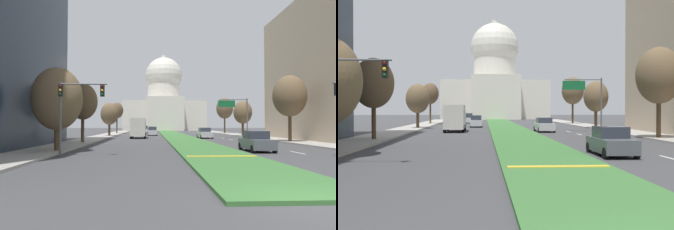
% 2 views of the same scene
% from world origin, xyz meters
% --- Properties ---
extents(ground_plane, '(260.00, 260.00, 0.00)m').
position_xyz_m(ground_plane, '(0.00, 55.85, 0.00)').
color(ground_plane, '#3D3D3F').
extents(grass_median, '(5.04, 100.53, 0.14)m').
position_xyz_m(grass_median, '(0.00, 50.27, 0.07)').
color(grass_median, '#386B33').
rests_on(grass_median, ground_plane).
extents(median_curb_nose, '(4.54, 0.50, 0.04)m').
position_xyz_m(median_curb_nose, '(0.00, 11.89, 0.16)').
color(median_curb_nose, gold).
rests_on(median_curb_nose, grass_median).
extents(lane_dashes_right, '(0.16, 44.65, 0.01)m').
position_xyz_m(lane_dashes_right, '(6.95, 39.01, 0.00)').
color(lane_dashes_right, silver).
rests_on(lane_dashes_right, ground_plane).
extents(sidewalk_left, '(4.00, 100.53, 0.15)m').
position_xyz_m(sidewalk_left, '(-13.38, 44.68, 0.07)').
color(sidewalk_left, '#9E9991').
rests_on(sidewalk_left, ground_plane).
extents(sidewalk_right, '(4.00, 100.53, 0.15)m').
position_xyz_m(sidewalk_right, '(13.38, 44.68, 0.07)').
color(sidewalk_right, '#9E9991').
rests_on(sidewalk_right, ground_plane).
extents(capitol_building, '(29.54, 24.06, 28.53)m').
position_xyz_m(capitol_building, '(0.00, 111.02, 10.21)').
color(capitol_building, beige).
rests_on(capitol_building, ground_plane).
extents(traffic_light_near_left, '(3.34, 0.35, 5.20)m').
position_xyz_m(traffic_light_near_left, '(-10.03, 13.76, 3.80)').
color(traffic_light_near_left, '#515456').
rests_on(traffic_light_near_left, ground_plane).
extents(overhead_guide_sign, '(4.90, 0.20, 6.50)m').
position_xyz_m(overhead_guide_sign, '(9.35, 42.59, 4.61)').
color(overhead_guide_sign, '#515456').
rests_on(overhead_guide_sign, ground_plane).
extents(street_tree_left_mid, '(3.44, 3.44, 7.08)m').
position_xyz_m(street_tree_left_mid, '(-12.67, 29.20, 4.90)').
color(street_tree_left_mid, '#4C3823').
rests_on(street_tree_left_mid, ground_plane).
extents(street_tree_right_mid, '(4.09, 4.09, 8.30)m').
position_xyz_m(street_tree_right_mid, '(12.46, 29.62, 5.71)').
color(street_tree_right_mid, '#4C3823').
rests_on(street_tree_right_mid, ground_plane).
extents(street_tree_left_far, '(3.25, 3.25, 6.21)m').
position_xyz_m(street_tree_left_far, '(-12.38, 50.44, 4.14)').
color(street_tree_left_far, '#4C3823').
rests_on(street_tree_left_far, ground_plane).
extents(street_tree_right_far, '(3.40, 3.40, 6.59)m').
position_xyz_m(street_tree_right_far, '(12.26, 49.15, 4.43)').
color(street_tree_right_far, '#4C3823').
rests_on(street_tree_right_far, ground_plane).
extents(street_tree_left_distant, '(3.01, 3.01, 7.41)m').
position_xyz_m(street_tree_left_distant, '(-12.83, 67.16, 5.48)').
color(street_tree_left_distant, '#4C3823').
rests_on(street_tree_left_distant, ground_plane).
extents(street_tree_right_distant, '(3.97, 3.97, 8.53)m').
position_xyz_m(street_tree_right_distant, '(12.83, 66.16, 6.02)').
color(street_tree_right_distant, '#4C3823').
rests_on(street_tree_right_distant, ground_plane).
extents(sedan_lead_stopped, '(1.95, 4.34, 1.69)m').
position_xyz_m(sedan_lead_stopped, '(4.11, 17.30, 0.79)').
color(sedan_lead_stopped, '#4C5156').
rests_on(sedan_lead_stopped, ground_plane).
extents(sedan_midblock, '(1.99, 4.58, 1.69)m').
position_xyz_m(sedan_midblock, '(3.94, 41.90, 0.80)').
color(sedan_midblock, '#BCBCC1').
rests_on(sedan_midblock, ground_plane).
extents(sedan_distant, '(1.97, 4.35, 1.78)m').
position_xyz_m(sedan_distant, '(-4.43, 54.99, 0.83)').
color(sedan_distant, '#BCBCC1').
rests_on(sedan_distant, ground_plane).
extents(sedan_far_horizon, '(2.10, 4.19, 1.78)m').
position_xyz_m(sedan_far_horizon, '(-6.62, 72.53, 0.83)').
color(sedan_far_horizon, '#BCBCC1').
rests_on(sedan_far_horizon, ground_plane).
extents(sedan_very_far, '(2.22, 4.71, 1.81)m').
position_xyz_m(sedan_very_far, '(-6.65, 85.38, 0.84)').
color(sedan_very_far, brown).
rests_on(sedan_very_far, ground_plane).
extents(box_truck_delivery, '(2.40, 6.40, 3.20)m').
position_xyz_m(box_truck_delivery, '(-6.70, 42.56, 1.68)').
color(box_truck_delivery, '#BCBCC1').
rests_on(box_truck_delivery, ground_plane).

